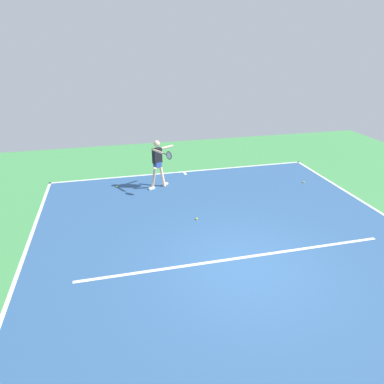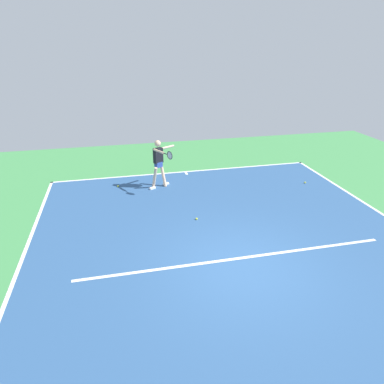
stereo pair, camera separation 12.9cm
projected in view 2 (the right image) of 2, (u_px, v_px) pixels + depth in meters
name	position (u px, v px, depth m)	size (l,w,h in m)	color
ground_plane	(242.00, 266.00, 8.50)	(23.40, 23.40, 0.00)	#428E4C
court_surface	(242.00, 266.00, 8.50)	(10.90, 13.86, 0.00)	#2D5484
court_line_baseline_near	(185.00, 172.00, 14.64)	(10.90, 0.10, 0.01)	white
court_line_sideline_right	(6.00, 300.00, 7.40)	(0.10, 13.86, 0.01)	white
court_line_service	(238.00, 258.00, 8.81)	(8.17, 0.10, 0.01)	white
court_line_centre_mark	(186.00, 173.00, 14.46)	(0.10, 0.30, 0.01)	white
tennis_player	(159.00, 161.00, 12.68)	(1.08, 1.41, 1.84)	beige
tennis_ball_centre_court	(197.00, 219.00, 10.70)	(0.07, 0.07, 0.07)	yellow
tennis_ball_by_baseline	(118.00, 186.00, 13.10)	(0.07, 0.07, 0.07)	#CCE033
tennis_ball_by_sideline	(305.00, 182.00, 13.44)	(0.07, 0.07, 0.07)	yellow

